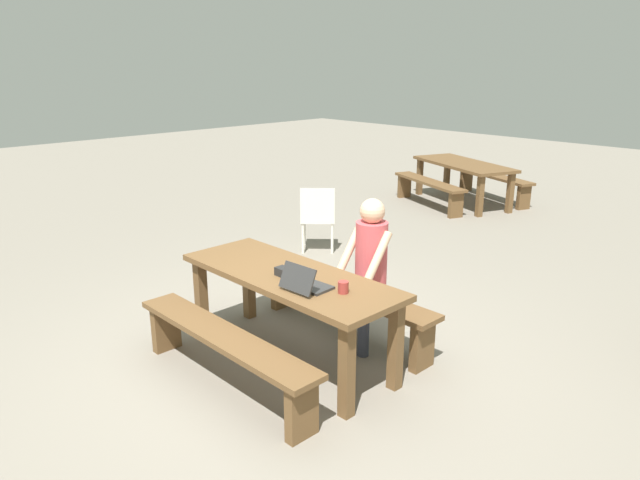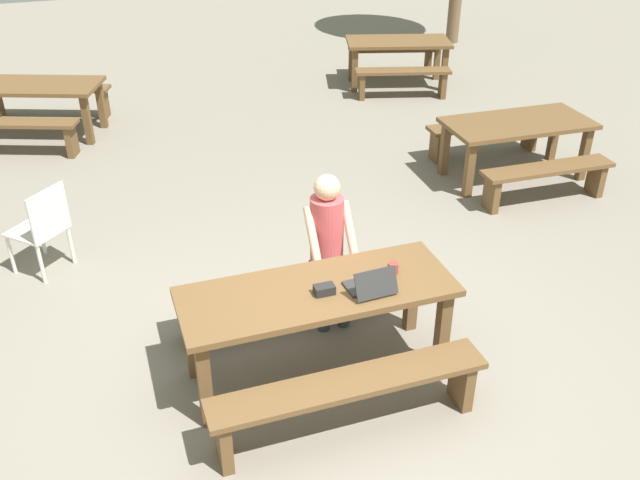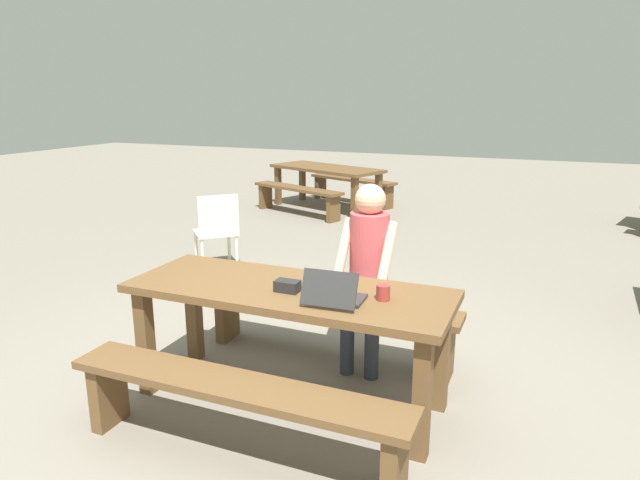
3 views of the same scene
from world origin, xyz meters
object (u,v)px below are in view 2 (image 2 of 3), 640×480
object	(u,v)px
plastic_chair	(42,228)
picnic_table_distant	(398,48)
laptop	(371,284)
person_seated	(328,240)
small_pouch	(324,290)
picnic_table_front	(317,302)
coffee_mug	(393,268)
picnic_table_mid	(517,130)
picnic_table_rear	(25,91)

from	to	relation	value
plastic_chair	picnic_table_distant	size ratio (longest dim) A/B	0.49
laptop	plastic_chair	size ratio (longest dim) A/B	0.38
person_seated	plastic_chair	size ratio (longest dim) A/B	1.53
small_pouch	plastic_chair	bearing A→B (deg)	131.02
picnic_table_front	coffee_mug	bearing A→B (deg)	1.18
coffee_mug	picnic_table_mid	bearing A→B (deg)	43.00
person_seated	picnic_table_rear	bearing A→B (deg)	114.84
person_seated	picnic_table_rear	distance (m)	5.79
laptop	coffee_mug	xyz separation A→B (m)	(0.24, 0.15, -0.01)
picnic_table_rear	picnic_table_distant	distance (m)	5.61
picnic_table_front	laptop	world-z (taller)	laptop
small_pouch	picnic_table_front	bearing A→B (deg)	110.99
coffee_mug	picnic_table_rear	xyz separation A→B (m)	(-2.72, 5.86, -0.20)
picnic_table_distant	picnic_table_mid	bearing A→B (deg)	-75.98
picnic_table_mid	picnic_table_rear	bearing A→B (deg)	150.59
picnic_table_front	laptop	size ratio (longest dim) A/B	6.07
coffee_mug	picnic_table_distant	distance (m)	6.84
picnic_table_mid	plastic_chair	bearing A→B (deg)	-174.12
coffee_mug	person_seated	size ratio (longest dim) A/B	0.07
coffee_mug	picnic_table_mid	world-z (taller)	coffee_mug
picnic_table_front	person_seated	distance (m)	0.70
plastic_chair	picnic_table_rear	distance (m)	3.70
picnic_table_front	picnic_table_distant	world-z (taller)	picnic_table_front
picnic_table_front	person_seated	bearing A→B (deg)	63.97
laptop	coffee_mug	size ratio (longest dim) A/B	3.69
small_pouch	laptop	bearing A→B (deg)	-12.29
person_seated	picnic_table_distant	xyz separation A→B (m)	(3.17, 5.59, -0.16)
small_pouch	picnic_table_rear	bearing A→B (deg)	109.92
plastic_chair	picnic_table_mid	bearing A→B (deg)	139.53
person_seated	coffee_mug	bearing A→B (deg)	-64.35
laptop	plastic_chair	world-z (taller)	laptop
small_pouch	coffee_mug	world-z (taller)	coffee_mug
person_seated	picnic_table_mid	size ratio (longest dim) A/B	0.77
coffee_mug	picnic_table_mid	xyz separation A→B (m)	(2.74, 2.56, -0.22)
small_pouch	person_seated	size ratio (longest dim) A/B	0.11
picnic_table_rear	picnic_table_front	bearing A→B (deg)	-49.19
small_pouch	plastic_chair	world-z (taller)	plastic_chair
laptop	coffee_mug	world-z (taller)	laptop
picnic_table_mid	picnic_table_distant	size ratio (longest dim) A/B	0.97
plastic_chair	small_pouch	bearing A→B (deg)	86.38
picnic_table_front	plastic_chair	distance (m)	2.93
picnic_table_distant	person_seated	bearing A→B (deg)	-103.46
laptop	person_seated	distance (m)	0.77
small_pouch	coffee_mug	bearing A→B (deg)	8.37
picnic_table_front	small_pouch	xyz separation A→B (m)	(0.03, -0.07, 0.15)
plastic_chair	picnic_table_distant	distance (m)	6.75
small_pouch	plastic_chair	size ratio (longest dim) A/B	0.17
coffee_mug	picnic_table_rear	distance (m)	6.47
picnic_table_distant	picnic_table_front	bearing A→B (deg)	-103.12
person_seated	small_pouch	bearing A→B (deg)	-111.73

